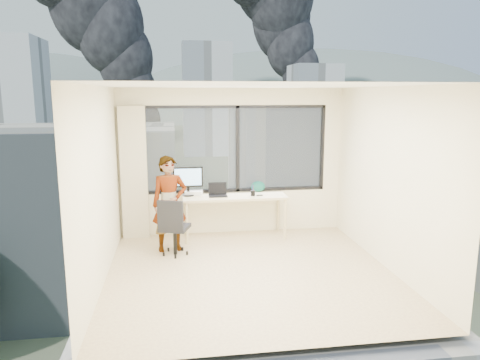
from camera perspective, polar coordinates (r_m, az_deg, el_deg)
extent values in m
cube|color=#D4C28A|center=(6.51, 1.30, -11.65)|extent=(4.00, 4.00, 0.01)
cube|color=white|center=(6.02, 1.40, 11.87)|extent=(4.00, 4.00, 0.01)
cube|color=beige|center=(4.23, 5.90, -5.56)|extent=(4.00, 0.01, 2.60)
cube|color=beige|center=(6.13, -17.41, -0.87)|extent=(0.01, 4.00, 2.60)
cube|color=beige|center=(6.76, 18.31, 0.13)|extent=(0.01, 4.00, 2.60)
cube|color=beige|center=(7.96, -13.29, 0.84)|extent=(0.45, 0.14, 2.30)
cube|color=#CDC089|center=(7.95, -0.69, -4.61)|extent=(1.80, 0.60, 0.75)
imported|color=#2D2D33|center=(7.27, -8.93, -3.00)|extent=(0.61, 0.46, 1.54)
cube|color=white|center=(7.98, -5.85, -1.56)|extent=(0.33, 0.30, 0.07)
cube|color=black|center=(7.85, 2.51, -1.95)|extent=(0.11, 0.06, 0.01)
cylinder|color=black|center=(7.83, 1.64, -1.67)|extent=(0.10, 0.10, 0.09)
ellipsoid|color=#0B4336|center=(8.13, 2.30, -0.83)|extent=(0.28, 0.19, 0.20)
cube|color=#515B3D|center=(127.01, -7.78, 3.27)|extent=(400.00, 400.00, 0.04)
cube|color=beige|center=(38.01, -20.20, -4.31)|extent=(16.00, 12.00, 14.00)
cube|color=silver|center=(46.60, 8.06, 0.22)|extent=(14.00, 13.00, 16.00)
cube|color=silver|center=(106.53, -27.21, 8.31)|extent=(14.00, 14.00, 28.00)
cube|color=silver|center=(126.26, -4.27, 10.12)|extent=(13.00, 13.00, 30.00)
cube|color=silver|center=(153.05, 9.33, 9.38)|extent=(15.00, 15.00, 26.00)
ellipsoid|color=slate|center=(341.62, 9.00, 7.93)|extent=(300.00, 220.00, 96.00)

